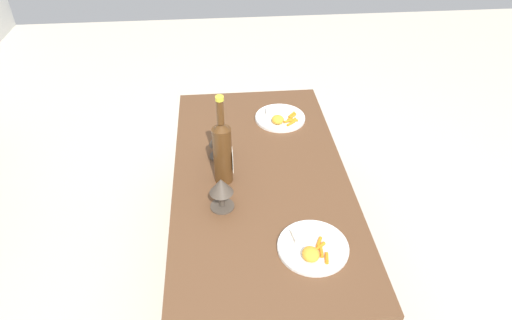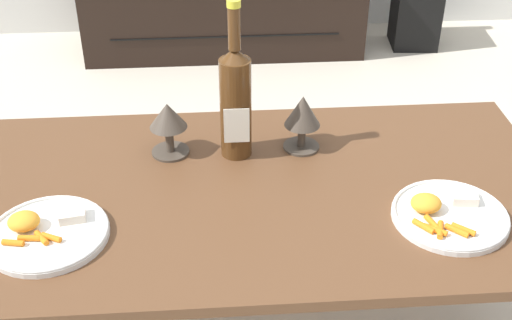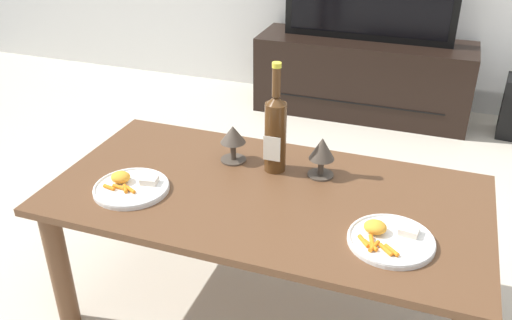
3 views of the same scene
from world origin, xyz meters
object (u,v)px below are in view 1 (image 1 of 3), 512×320
Objects in this scene: wine_bottle at (222,150)px; goblet_left at (221,188)px; dining_table at (260,189)px; dinner_plate_right at (280,118)px; goblet_right at (219,139)px; dinner_plate_left at (312,247)px.

goblet_left is at bearing 175.57° from wine_bottle.
dining_table is 0.27m from wine_bottle.
dining_table is 0.44m from dinner_plate_right.
dining_table is 0.27m from goblet_right.
goblet_left is (-0.16, 0.01, -0.06)m from wine_bottle.
wine_bottle is at bearing -175.57° from goblet_right.
wine_bottle reaches higher than dinner_plate_left.
goblet_left reaches higher than dinner_plate_left.
dining_table is at bearing -42.35° from goblet_left.
dining_table is 9.88× the size of goblet_right.
dinner_plate_left is (-0.39, -0.28, -0.14)m from wine_bottle.
dinner_plate_right is (0.27, -0.30, -0.08)m from goblet_right.
goblet_left is 0.55× the size of dinner_plate_left.
goblet_right is at bearing 28.11° from dinner_plate_left.
dinner_plate_right is at bearing -26.92° from goblet_left.
goblet_left is (-0.18, 0.16, 0.17)m from dining_table.
dinner_plate_left is at bearing 179.92° from dinner_plate_right.
wine_bottle is at bearing 97.42° from dining_table.
dining_table is at bearing 161.64° from dinner_plate_right.
dinner_plate_right is (0.58, -0.30, -0.08)m from goblet_left.
dinner_plate_right is at bearing -33.70° from wine_bottle.
wine_bottle is 2.86× the size of goblet_left.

